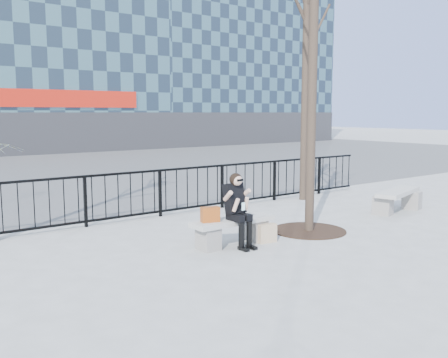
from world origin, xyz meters
TOP-DOWN VIEW (x-y plane):
  - ground at (0.00, 0.00)m, footprint 120.00×120.00m
  - street_surface at (0.00, 15.00)m, footprint 60.00×23.00m
  - railing at (0.00, 3.00)m, footprint 14.00×0.06m
  - building_right at (20.00, 27.00)m, footprint 16.20×10.20m
  - tree_right at (4.50, 2.60)m, footprint 2.80×2.80m
  - tree_grate at (1.90, -0.10)m, footprint 1.50×1.50m
  - bench_main at (0.00, 0.00)m, footprint 1.65×0.46m
  - bench_second at (5.12, 0.00)m, footprint 1.80×0.50m
  - seated_woman at (0.00, -0.16)m, footprint 0.50×0.64m
  - handbag at (-0.49, 0.02)m, footprint 0.35×0.23m
  - shopping_bag at (0.61, -0.25)m, footprint 0.38×0.18m

SIDE VIEW (x-z plane):
  - ground at x=0.00m, z-range 0.00..0.00m
  - street_surface at x=0.00m, z-range 0.00..0.01m
  - tree_grate at x=1.90m, z-range 0.00..0.02m
  - shopping_bag at x=0.61m, z-range 0.00..0.35m
  - bench_main at x=0.00m, z-range 0.06..0.55m
  - bench_second at x=5.12m, z-range 0.06..0.60m
  - railing at x=0.00m, z-range 0.00..1.11m
  - handbag at x=-0.49m, z-range 0.49..0.76m
  - seated_woman at x=0.00m, z-range 0.00..1.34m
  - tree_right at x=4.50m, z-range 1.74..8.74m
  - building_right at x=20.00m, z-range 0.00..20.60m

